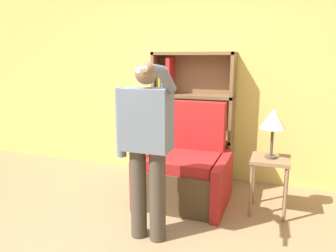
# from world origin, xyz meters

# --- Properties ---
(ground_plane) EXTENTS (14.00, 14.00, 0.00)m
(ground_plane) POSITION_xyz_m (0.00, 0.00, 0.00)
(ground_plane) COLOR #937551
(wall_back) EXTENTS (8.00, 0.06, 2.80)m
(wall_back) POSITION_xyz_m (0.00, 2.03, 1.40)
(wall_back) COLOR #E0C160
(wall_back) RESTS_ON ground_plane
(bookcase) EXTENTS (1.09, 0.28, 1.73)m
(bookcase) POSITION_xyz_m (-0.00, 1.87, 0.83)
(bookcase) COLOR brown
(bookcase) RESTS_ON ground_plane
(armchair) EXTENTS (0.99, 0.83, 1.15)m
(armchair) POSITION_xyz_m (0.24, 1.13, 0.37)
(armchair) COLOR #4C3823
(armchair) RESTS_ON ground_plane
(person_standing) EXTENTS (0.57, 0.78, 1.64)m
(person_standing) POSITION_xyz_m (0.14, 0.22, 0.93)
(person_standing) COLOR #473D33
(person_standing) RESTS_ON ground_plane
(side_table) EXTENTS (0.40, 0.40, 0.62)m
(side_table) POSITION_xyz_m (1.17, 1.14, 0.50)
(side_table) COLOR #846647
(side_table) RESTS_ON ground_plane
(table_lamp) EXTENTS (0.27, 0.27, 0.53)m
(table_lamp) POSITION_xyz_m (1.17, 1.14, 1.03)
(table_lamp) COLOR #4C4233
(table_lamp) RESTS_ON side_table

